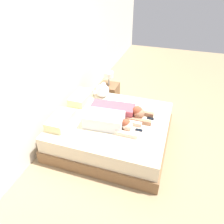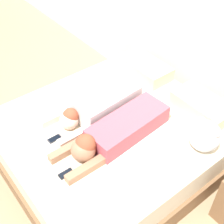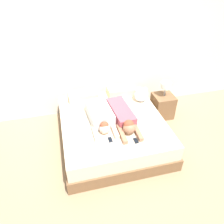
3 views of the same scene
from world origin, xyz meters
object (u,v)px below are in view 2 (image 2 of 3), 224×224
Objects in this scene: person_left at (98,104)px; plush_toy at (205,135)px; person_right at (115,132)px; cell_phone_right at (66,174)px; pillow_head_left at (145,68)px; cell_phone_left at (55,139)px; pillow_head_right at (202,106)px; bed at (112,142)px.

plush_toy is (0.92, 0.44, 0.04)m from person_left.
person_right is 0.76m from plush_toy.
person_left is 7.83× the size of cell_phone_right.
plush_toy reaches higher than cell_phone_right.
pillow_head_left is 0.51× the size of person_right.
pillow_head_left is 4.70× the size of cell_phone_left.
person_left reaches higher than pillow_head_right.
pillow_head_left is 4.70× the size of cell_phone_right.
person_right reaches higher than pillow_head_left.
person_left is at bearing 123.95° from cell_phone_right.
person_right is at bearing -104.35° from pillow_head_right.
cell_phone_right is (0.43, -0.64, -0.10)m from person_left.
pillow_head_right is 4.70× the size of cell_phone_right.
person_right is (0.58, -0.89, 0.02)m from pillow_head_left.
pillow_head_left reaches higher than cell_phone_right.
pillow_head_left is 1.17m from plush_toy.
pillow_head_left is 1.00× the size of pillow_head_right.
person_right is (-0.23, -0.89, 0.02)m from pillow_head_right.
person_right reaches higher than pillow_head_right.
cell_phone_right is at bearing -70.85° from bed.
pillow_head_left is at bearing 100.36° from cell_phone_left.
bed is 2.09× the size of person_left.
plush_toy is (0.71, 0.44, 0.40)m from bed.
cell_phone_left is at bearing -132.06° from plush_toy.
pillow_head_right reaches higher than cell_phone_right.
bed is 3.48× the size of pillow_head_left.
pillow_head_right is 1.00m from person_left.
cell_phone_right is at bearing -56.05° from person_left.
person_left is at bearing -154.11° from plush_toy.
pillow_head_left is at bearing 113.61° from cell_phone_right.
pillow_head_right is at bearing 82.91° from cell_phone_right.
person_right reaches higher than person_left.
cell_phone_left reaches higher than bed.
cell_phone_left is (0.05, -0.52, -0.10)m from person_left.
person_left is (-0.21, -0.00, 0.36)m from bed.
pillow_head_left is 1.33m from cell_phone_left.
cell_phone_left is at bearing -84.96° from person_left.
cell_phone_right is at bearing -17.56° from cell_phone_left.
cell_phone_right is (-0.18, -1.43, -0.07)m from pillow_head_right.
person_left is at bearing 165.48° from person_right.
person_right is 3.96× the size of plush_toy.
plush_toy is at bearing -17.33° from pillow_head_left.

